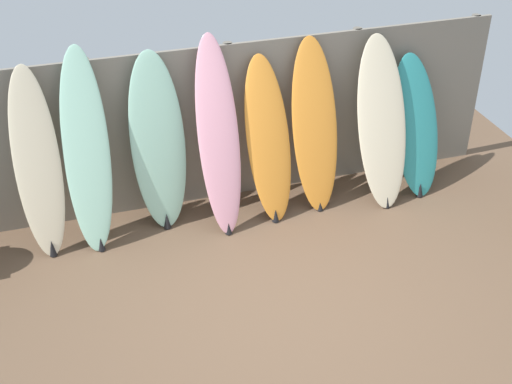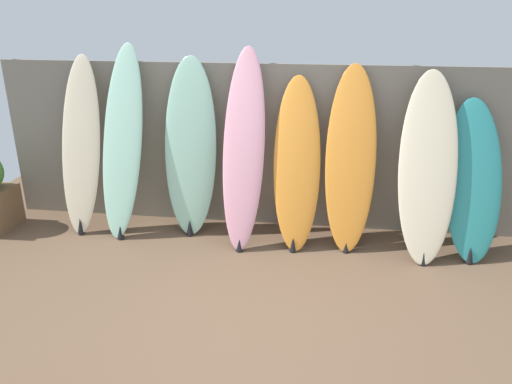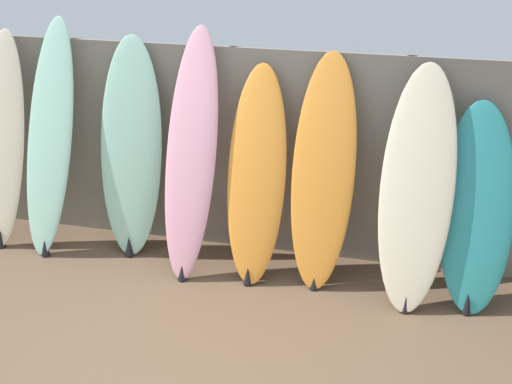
% 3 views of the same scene
% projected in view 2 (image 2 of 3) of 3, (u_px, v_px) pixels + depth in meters
% --- Properties ---
extents(ground, '(7.68, 7.68, 0.00)m').
position_uv_depth(ground, '(243.00, 326.00, 3.94)').
color(ground, brown).
extents(fence_back, '(6.08, 0.11, 1.80)m').
position_uv_depth(fence_back, '(272.00, 147.00, 5.48)').
color(fence_back, gray).
rests_on(fence_back, ground).
extents(surfboard_cream_0, '(0.47, 0.57, 1.89)m').
position_uv_depth(surfboard_cream_0, '(81.00, 148.00, 5.38)').
color(surfboard_cream_0, beige).
rests_on(surfboard_cream_0, ground).
extents(surfboard_seafoam_1, '(0.53, 0.71, 2.01)m').
position_uv_depth(surfboard_seafoam_1, '(122.00, 143.00, 5.29)').
color(surfboard_seafoam_1, '#9ED6BC').
rests_on(surfboard_seafoam_1, ground).
extents(surfboard_seafoam_2, '(0.57, 0.44, 1.89)m').
position_uv_depth(surfboard_seafoam_2, '(191.00, 149.00, 5.30)').
color(surfboard_seafoam_2, '#9ED6BC').
rests_on(surfboard_seafoam_2, ground).
extents(surfboard_pink_3, '(0.43, 0.77, 2.00)m').
position_uv_depth(surfboard_pink_3, '(244.00, 150.00, 5.06)').
color(surfboard_pink_3, pink).
rests_on(surfboard_pink_3, ground).
extents(surfboard_orange_4, '(0.52, 0.71, 1.72)m').
position_uv_depth(surfboard_orange_4, '(297.00, 164.00, 5.07)').
color(surfboard_orange_4, orange).
rests_on(surfboard_orange_4, ground).
extents(surfboard_orange_5, '(0.51, 0.62, 1.83)m').
position_uv_depth(surfboard_orange_5, '(351.00, 160.00, 5.02)').
color(surfboard_orange_5, orange).
rests_on(surfboard_orange_5, ground).
extents(surfboard_cream_6, '(0.57, 0.76, 1.80)m').
position_uv_depth(surfboard_cream_6, '(428.00, 168.00, 4.83)').
color(surfboard_cream_6, beige).
rests_on(surfboard_cream_6, ground).
extents(surfboard_teal_7, '(0.62, 0.70, 1.53)m').
position_uv_depth(surfboard_teal_7, '(473.00, 182.00, 4.86)').
color(surfboard_teal_7, teal).
rests_on(surfboard_teal_7, ground).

